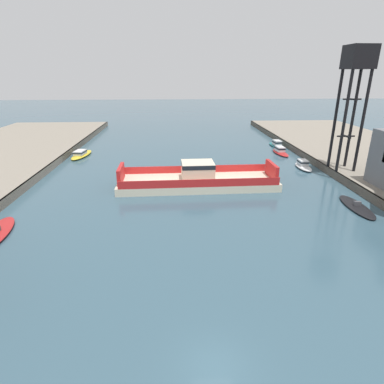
# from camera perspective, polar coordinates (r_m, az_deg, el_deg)

# --- Properties ---
(ground_plane) EXTENTS (400.00, 400.00, 0.00)m
(ground_plane) POSITION_cam_1_polar(r_m,az_deg,el_deg) (20.48, 4.18, -28.82)
(ground_plane) COLOR #385666
(chain_ferry) EXTENTS (23.06, 7.51, 3.69)m
(chain_ferry) POSITION_cam_1_polar(r_m,az_deg,el_deg) (46.19, 1.02, 2.30)
(chain_ferry) COLOR beige
(chain_ferry) RESTS_ON ground
(moored_boat_near_left) EXTENTS (3.51, 8.53, 1.31)m
(moored_boat_near_left) POSITION_cam_1_polar(r_m,az_deg,el_deg) (67.46, -19.29, 6.46)
(moored_boat_near_left) COLOR yellow
(moored_boat_near_left) RESTS_ON ground
(moored_boat_near_right) EXTENTS (2.06, 5.66, 1.44)m
(moored_boat_near_right) POSITION_cam_1_polar(r_m,az_deg,el_deg) (58.78, 19.33, 4.54)
(moored_boat_near_right) COLOR white
(moored_boat_near_right) RESTS_ON ground
(moored_boat_mid_left) EXTENTS (2.60, 7.81, 0.86)m
(moored_boat_mid_left) POSITION_cam_1_polar(r_m,az_deg,el_deg) (43.99, 27.46, -2.33)
(moored_boat_mid_left) COLOR black
(moored_boat_mid_left) RESTS_ON ground
(moored_boat_mid_right) EXTENTS (2.46, 6.97, 1.43)m
(moored_boat_mid_right) POSITION_cam_1_polar(r_m,az_deg,el_deg) (68.49, 15.57, 7.10)
(moored_boat_mid_right) COLOR red
(moored_boat_mid_right) RESTS_ON ground
(moored_boat_upstream_a) EXTENTS (2.61, 6.57, 1.46)m
(moored_boat_upstream_a) POSITION_cam_1_polar(r_m,az_deg,el_deg) (75.19, 14.92, 8.32)
(moored_boat_upstream_a) COLOR #237075
(moored_boat_upstream_a) RESTS_ON ground
(crane_tower) EXTENTS (3.64, 3.64, 18.17)m
(crane_tower) POSITION_cam_1_polar(r_m,az_deg,el_deg) (54.52, 27.49, 18.62)
(crane_tower) COLOR black
(crane_tower) RESTS_ON quay_right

